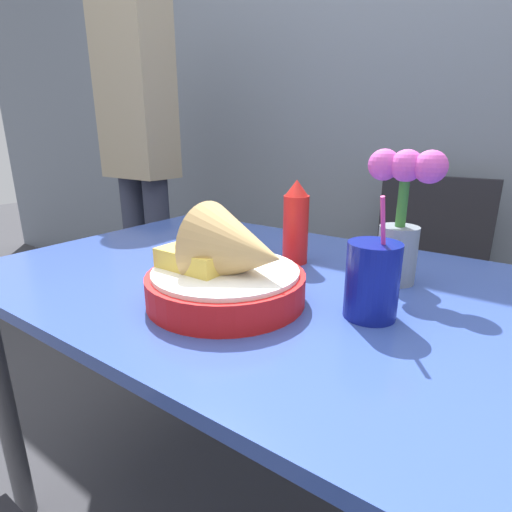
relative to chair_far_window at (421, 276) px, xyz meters
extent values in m
cube|color=slate|center=(-0.15, 0.27, 0.79)|extent=(7.00, 0.06, 2.60)
cube|color=#334C9E|center=(-0.15, -0.81, 0.20)|extent=(1.26, 0.82, 0.02)
cylinder|color=#4C4C51|center=(-0.72, -1.16, -0.16)|extent=(0.05, 0.05, 0.70)
cylinder|color=#4C4C51|center=(-0.72, -0.46, -0.16)|extent=(0.05, 0.05, 0.70)
cylinder|color=black|center=(-0.18, -0.28, -0.31)|extent=(0.03, 0.03, 0.41)
cylinder|color=black|center=(0.18, -0.28, -0.31)|extent=(0.03, 0.03, 0.41)
cylinder|color=black|center=(-0.18, 0.08, -0.31)|extent=(0.03, 0.03, 0.41)
cylinder|color=black|center=(0.18, 0.08, -0.31)|extent=(0.03, 0.03, 0.41)
cube|color=black|center=(0.00, -0.10, -0.09)|extent=(0.40, 0.40, 0.02)
cube|color=black|center=(0.00, 0.09, 0.14)|extent=(0.40, 0.03, 0.44)
cylinder|color=red|center=(-0.14, -0.96, 0.24)|extent=(0.29, 0.29, 0.05)
cylinder|color=white|center=(-0.14, -0.96, 0.27)|extent=(0.27, 0.27, 0.01)
cone|color=tan|center=(-0.10, -0.96, 0.31)|extent=(0.16, 0.16, 0.16)
cube|color=#E5C14C|center=(-0.19, -0.97, 0.29)|extent=(0.13, 0.11, 0.04)
cylinder|color=red|center=(-0.16, -0.68, 0.29)|extent=(0.06, 0.06, 0.16)
cone|color=red|center=(-0.16, -0.68, 0.39)|extent=(0.05, 0.05, 0.04)
cylinder|color=navy|center=(0.10, -0.87, 0.27)|extent=(0.09, 0.09, 0.13)
cylinder|color=black|center=(0.10, -0.87, 0.26)|extent=(0.08, 0.08, 0.11)
cylinder|color=#EA3884|center=(0.12, -0.87, 0.33)|extent=(0.01, 0.06, 0.17)
cylinder|color=gray|center=(0.09, -0.68, 0.27)|extent=(0.08, 0.08, 0.12)
cylinder|color=#33722D|center=(0.09, -0.68, 0.38)|extent=(0.02, 0.02, 0.11)
sphere|color=#D14CB2|center=(0.09, -0.68, 0.45)|extent=(0.06, 0.06, 0.06)
sphere|color=#D14CB2|center=(0.04, -0.68, 0.45)|extent=(0.06, 0.06, 0.06)
sphere|color=#D14CB2|center=(0.13, -0.68, 0.45)|extent=(0.06, 0.06, 0.06)
cylinder|color=#2D3347|center=(-1.22, -0.32, -0.10)|extent=(0.11, 0.11, 0.83)
cylinder|color=#2D3347|center=(-1.06, -0.32, -0.10)|extent=(0.11, 0.11, 0.83)
cube|color=gray|center=(-1.14, -0.32, 0.67)|extent=(0.32, 0.18, 0.69)
camera|label=1|loc=(0.30, -1.49, 0.51)|focal=28.00mm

